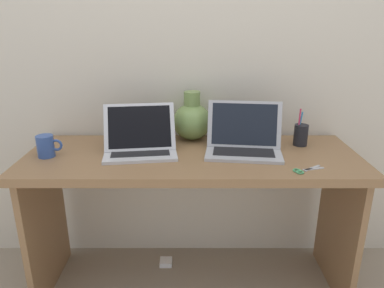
# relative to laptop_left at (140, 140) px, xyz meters

# --- Properties ---
(ground_plane) EXTENTS (6.00, 6.00, 0.00)m
(ground_plane) POSITION_rel_laptop_left_xyz_m (0.25, -0.02, -0.81)
(ground_plane) COLOR gray
(back_wall) EXTENTS (4.40, 0.04, 2.40)m
(back_wall) POSITION_rel_laptop_left_xyz_m (0.25, 0.31, 0.39)
(back_wall) COLOR beige
(back_wall) RESTS_ON ground
(desk) EXTENTS (1.59, 0.58, 0.75)m
(desk) POSITION_rel_laptop_left_xyz_m (0.25, -0.02, -0.22)
(desk) COLOR olive
(desk) RESTS_ON ground
(laptop_left) EXTENTS (0.37, 0.28, 0.22)m
(laptop_left) POSITION_rel_laptop_left_xyz_m (0.00, 0.00, 0.00)
(laptop_left) COLOR silver
(laptop_left) RESTS_ON desk
(laptop_right) EXTENTS (0.38, 0.27, 0.24)m
(laptop_right) POSITION_rel_laptop_left_xyz_m (0.50, 0.01, 0.00)
(laptop_right) COLOR #B2B2B7
(laptop_right) RESTS_ON desk
(green_vase) EXTENTS (0.20, 0.20, 0.26)m
(green_vase) POSITION_rel_laptop_left_xyz_m (0.25, 0.21, 0.04)
(green_vase) COLOR #75934C
(green_vase) RESTS_ON desk
(coffee_mug) EXTENTS (0.12, 0.08, 0.10)m
(coffee_mug) POSITION_rel_laptop_left_xyz_m (-0.43, -0.06, -0.01)
(coffee_mug) COLOR #335199
(coffee_mug) RESTS_ON desk
(pen_cup) EXTENTS (0.07, 0.07, 0.19)m
(pen_cup) POSITION_rel_laptop_left_xyz_m (0.80, 0.10, -0.00)
(pen_cup) COLOR black
(pen_cup) RESTS_ON desk
(scissors) EXTENTS (0.14, 0.10, 0.01)m
(scissors) POSITION_rel_laptop_left_xyz_m (0.72, -0.23, -0.06)
(scissors) COLOR #B7B7BC
(scissors) RESTS_ON desk
(power_brick) EXTENTS (0.07, 0.07, 0.03)m
(power_brick) POSITION_rel_laptop_left_xyz_m (0.10, 0.13, -0.79)
(power_brick) COLOR white
(power_brick) RESTS_ON ground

